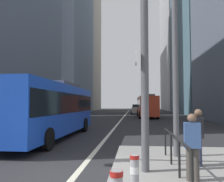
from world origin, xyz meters
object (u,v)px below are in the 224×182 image
city_bus_blue_oncoming (51,107)px  car_oncoming_mid (73,113)px  street_lamp_post (174,15)px  city_bus_red_receding (147,105)px  bollard_right (135,173)px  car_receding_near (136,109)px  pedestrian_walking (199,134)px  pedestrian_waiting (192,143)px  traffic_signal_gantry (78,33)px

city_bus_blue_oncoming → car_oncoming_mid: (-2.40, 14.11, -0.85)m
car_oncoming_mid → street_lamp_post: size_ratio=0.53×
city_bus_red_receding → bollard_right: city_bus_red_receding is taller
car_oncoming_mid → bollard_right: car_oncoming_mid is taller
car_oncoming_mid → car_receding_near: (7.68, 19.51, 0.00)m
car_oncoming_mid → street_lamp_post: (8.78, -18.99, 4.29)m
city_bus_blue_oncoming → pedestrian_walking: city_bus_blue_oncoming is taller
car_oncoming_mid → street_lamp_post: street_lamp_post is taller
car_receding_near → city_bus_blue_oncoming: bearing=-98.9°
bollard_right → pedestrian_waiting: pedestrian_waiting is taller
city_bus_red_receding → car_oncoming_mid: city_bus_red_receding is taller
street_lamp_post → city_bus_red_receding: bearing=89.2°
bollard_right → car_oncoming_mid: bearing=107.8°
city_bus_blue_oncoming → car_oncoming_mid: 14.34m
car_receding_near → pedestrian_waiting: car_receding_near is taller
street_lamp_post → pedestrian_waiting: 5.02m
traffic_signal_gantry → car_receding_near: bearing=87.1°
city_bus_red_receding → traffic_signal_gantry: bearing=-96.8°
city_bus_blue_oncoming → bollard_right: bearing=-60.4°
city_bus_blue_oncoming → pedestrian_waiting: city_bus_blue_oncoming is taller
car_receding_near → pedestrian_walking: (1.55, -39.74, 0.11)m
city_bus_red_receding → bollard_right: (-1.90, -31.29, -1.23)m
city_bus_blue_oncoming → pedestrian_waiting: 9.88m
bollard_right → pedestrian_waiting: (1.41, 1.02, 0.45)m
city_bus_blue_oncoming → car_receding_near: bearing=81.1°
bollard_right → street_lamp_post: bearing=68.1°
traffic_signal_gantry → pedestrian_walking: traffic_signal_gantry is taller
car_oncoming_mid → bollard_right: (7.29, -22.70, -0.39)m
city_bus_red_receding → traffic_signal_gantry: traffic_signal_gantry is taller
car_receding_near → traffic_signal_gantry: bearing=-92.9°
bollard_right → city_bus_blue_oncoming: bearing=119.6°
city_bus_red_receding → bollard_right: bearing=-93.5°
bollard_right → traffic_signal_gantry: bearing=133.6°
pedestrian_waiting → pedestrian_walking: (0.54, 1.46, 0.05)m
traffic_signal_gantry → pedestrian_waiting: 4.36m
car_receding_near → traffic_signal_gantry: size_ratio=0.76×
pedestrian_walking → street_lamp_post: bearing=110.3°
city_bus_blue_oncoming → city_bus_red_receding: bearing=73.3°
pedestrian_waiting → traffic_signal_gantry: bearing=167.2°
city_bus_red_receding → pedestrian_waiting: (-0.49, -30.27, -0.78)m
car_receding_near → city_bus_red_receding: bearing=-82.2°
car_oncoming_mid → traffic_signal_gantry: traffic_signal_gantry is taller
city_bus_blue_oncoming → city_bus_red_receding: (6.79, 22.69, 0.00)m
car_oncoming_mid → traffic_signal_gantry: 21.97m
street_lamp_post → pedestrian_waiting: bearing=-91.7°
city_bus_red_receding → pedestrian_walking: city_bus_red_receding is taller
city_bus_red_receding → pedestrian_waiting: 30.28m
car_oncoming_mid → bollard_right: 23.85m
pedestrian_walking → car_oncoming_mid: bearing=114.5°
car_receding_near → traffic_signal_gantry: 40.68m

